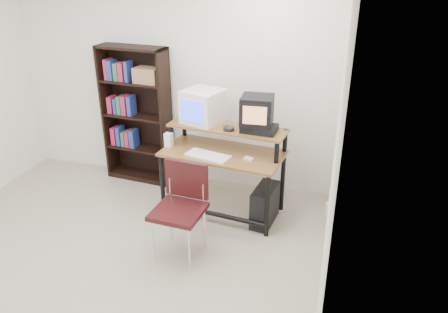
% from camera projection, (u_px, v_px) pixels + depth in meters
% --- Properties ---
extents(floor, '(4.00, 4.00, 0.01)m').
position_uv_depth(floor, '(99.00, 269.00, 4.07)').
color(floor, '#B9AD99').
rests_on(floor, ground).
extents(back_wall, '(4.00, 0.01, 2.60)m').
position_uv_depth(back_wall, '(171.00, 80.00, 5.28)').
color(back_wall, white).
rests_on(back_wall, floor).
extents(right_wall, '(0.01, 4.00, 2.60)m').
position_uv_depth(right_wall, '(333.00, 169.00, 3.05)').
color(right_wall, white).
rests_on(right_wall, floor).
extents(computer_desk, '(1.37, 0.81, 0.98)m').
position_uv_depth(computer_desk, '(224.00, 154.00, 4.74)').
color(computer_desk, brown).
rests_on(computer_desk, floor).
extents(crt_monitor, '(0.50, 0.50, 0.37)m').
position_uv_depth(crt_monitor, '(203.00, 107.00, 4.78)').
color(crt_monitor, white).
rests_on(crt_monitor, computer_desk).
extents(vcr, '(0.38, 0.29, 0.08)m').
position_uv_depth(vcr, '(259.00, 129.00, 4.57)').
color(vcr, black).
rests_on(vcr, computer_desk).
extents(crt_tv, '(0.34, 0.34, 0.31)m').
position_uv_depth(crt_tv, '(257.00, 111.00, 4.52)').
color(crt_tv, black).
rests_on(crt_tv, vcr).
extents(cd_spindle, '(0.13, 0.13, 0.05)m').
position_uv_depth(cd_spindle, '(229.00, 129.00, 4.61)').
color(cd_spindle, '#26262B').
rests_on(cd_spindle, computer_desk).
extents(keyboard, '(0.51, 0.32, 0.03)m').
position_uv_depth(keyboard, '(208.00, 156.00, 4.60)').
color(keyboard, white).
rests_on(keyboard, computer_desk).
extents(mousepad, '(0.22, 0.19, 0.01)m').
position_uv_depth(mousepad, '(249.00, 162.00, 4.51)').
color(mousepad, black).
rests_on(mousepad, computer_desk).
extents(mouse, '(0.11, 0.09, 0.03)m').
position_uv_depth(mouse, '(249.00, 159.00, 4.53)').
color(mouse, white).
rests_on(mouse, mousepad).
extents(desk_speaker, '(0.09, 0.09, 0.17)m').
position_uv_depth(desk_speaker, '(169.00, 140.00, 4.82)').
color(desk_speaker, white).
rests_on(desk_speaker, computer_desk).
extents(pc_tower, '(0.26, 0.47, 0.42)m').
position_uv_depth(pc_tower, '(265.00, 205.00, 4.71)').
color(pc_tower, black).
rests_on(pc_tower, floor).
extents(school_chair, '(0.49, 0.49, 0.91)m').
position_uv_depth(school_chair, '(182.00, 201.00, 4.11)').
color(school_chair, black).
rests_on(school_chair, floor).
extents(bookshelf, '(0.88, 0.37, 1.71)m').
position_uv_depth(bookshelf, '(137.00, 113.00, 5.43)').
color(bookshelf, black).
rests_on(bookshelf, floor).
extents(wall_outlet, '(0.02, 0.08, 0.12)m').
position_uv_depth(wall_outlet, '(327.00, 208.00, 4.48)').
color(wall_outlet, beige).
rests_on(wall_outlet, right_wall).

